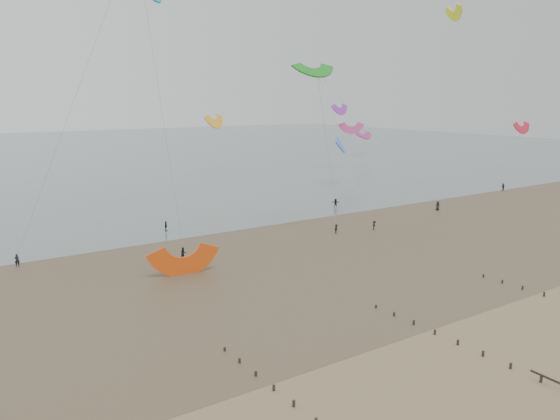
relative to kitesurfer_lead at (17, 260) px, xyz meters
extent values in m
plane|color=brown|center=(25.18, -48.65, -0.88)|extent=(500.00, 500.00, 0.00)
plane|color=#475654|center=(25.18, 151.35, -0.85)|extent=(500.00, 500.00, 0.00)
plane|color=#473A28|center=(25.18, -13.65, -0.86)|extent=(500.00, 500.00, 0.00)
ellipsoid|color=slate|center=(7.18, -26.65, -0.87)|extent=(23.60, 14.36, 0.01)
ellipsoid|color=slate|center=(37.18, -10.65, -0.87)|extent=(33.64, 18.32, 0.01)
ellipsoid|color=slate|center=(70.18, -18.65, -0.87)|extent=(19.65, 13.67, 0.01)
cube|color=black|center=(11.18, -47.18, -0.64)|extent=(0.16, 0.16, 0.57)
cube|color=black|center=(11.18, -44.55, -0.66)|extent=(0.16, 0.16, 0.54)
cube|color=black|center=(11.18, -41.91, -0.67)|extent=(0.16, 0.16, 0.51)
cube|color=black|center=(11.18, -39.28, -0.69)|extent=(0.16, 0.16, 0.48)
cube|color=black|center=(11.18, -36.65, -0.70)|extent=(0.16, 0.16, 0.45)
cube|color=black|center=(29.18, -55.07, -0.60)|extent=(0.16, 0.16, 0.65)
cube|color=black|center=(29.18, -52.44, -0.61)|extent=(0.16, 0.16, 0.62)
cube|color=black|center=(29.18, -49.81, -0.63)|extent=(0.16, 0.16, 0.59)
cube|color=black|center=(29.18, -47.18, -0.64)|extent=(0.16, 0.16, 0.57)
cube|color=black|center=(29.18, -44.55, -0.66)|extent=(0.16, 0.16, 0.54)
cube|color=black|center=(29.18, -41.91, -0.67)|extent=(0.16, 0.16, 0.51)
cube|color=black|center=(29.18, -39.28, -0.69)|extent=(0.16, 0.16, 0.48)
cube|color=black|center=(29.18, -36.65, -0.70)|extent=(0.16, 0.16, 0.45)
cube|color=black|center=(47.18, -44.55, -0.66)|extent=(0.16, 0.16, 0.54)
cube|color=black|center=(47.18, -41.91, -0.67)|extent=(0.16, 0.16, 0.51)
cube|color=black|center=(47.18, -39.28, -0.69)|extent=(0.16, 0.16, 0.48)
cube|color=black|center=(47.18, -36.65, -0.70)|extent=(0.16, 0.16, 0.45)
imported|color=black|center=(0.00, 0.00, 0.00)|extent=(0.74, 0.60, 1.75)
imported|color=black|center=(105.74, 0.93, 0.01)|extent=(0.98, 1.07, 1.78)
imported|color=black|center=(23.65, 7.48, -0.01)|extent=(0.92, 1.08, 1.73)
imported|color=black|center=(74.74, -5.93, 0.03)|extent=(0.81, 1.02, 1.82)
imported|color=black|center=(19.46, -9.10, 0.00)|extent=(0.88, 0.70, 1.75)
imported|color=black|center=(46.18, -9.40, -0.09)|extent=(1.16, 0.91, 1.57)
imported|color=black|center=(60.11, 7.77, 0.00)|extent=(1.65, 1.29, 1.75)
imported|color=black|center=(52.99, -11.08, -0.07)|extent=(1.20, 1.03, 1.61)
camera|label=1|loc=(-9.31, -76.15, 20.92)|focal=35.00mm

